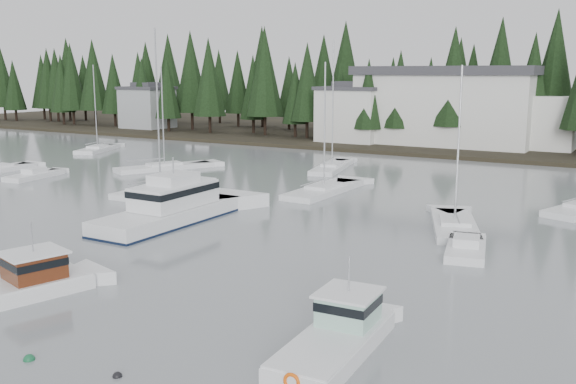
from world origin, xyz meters
name	(u,v)px	position (x,y,z in m)	size (l,w,h in m)	color
far_shore_land	(503,140)	(0.00, 97.00, 0.00)	(240.00, 54.00, 1.00)	black
conifer_treeline	(486,147)	(0.00, 86.00, 0.00)	(200.00, 22.00, 20.00)	black
house_west	(352,113)	(-18.00, 79.00, 4.65)	(9.54, 7.42, 8.75)	silver
house_far_west	(147,106)	(-60.00, 81.00, 4.40)	(8.48, 7.42, 8.25)	#999EA0
harbor_inn	(460,107)	(-2.96, 82.34, 5.78)	(29.50, 11.50, 10.90)	silver
lobster_boat_brown	(9,289)	(-3.98, 10.81, 0.46)	(5.51, 8.61, 4.04)	white
cabin_cruiser_center	(171,211)	(-7.83, 26.85, 0.81)	(3.97, 12.54, 5.38)	white
lobster_boat_teal	(338,339)	(11.98, 13.57, 0.48)	(2.94, 7.31, 3.99)	white
sailboat_2	(165,169)	(-25.20, 45.90, 0.05)	(7.09, 10.90, 11.72)	white
sailboat_4	(454,228)	(10.24, 35.16, 0.06)	(5.79, 9.45, 11.59)	white
sailboat_5	(332,169)	(-9.35, 55.46, 0.08)	(4.94, 11.01, 14.54)	white
sailboat_6	(324,192)	(-3.69, 42.62, 0.05)	(3.08, 10.53, 12.00)	white
sailboat_7	(98,150)	(-44.45, 54.20, 0.06)	(5.76, 9.14, 12.09)	white
sailboat_11	(161,191)	(-16.55, 35.54, 0.08)	(2.73, 10.09, 14.88)	white
runabout_0	(35,177)	(-32.80, 34.85, 0.13)	(3.21, 6.85, 1.42)	white
runabout_1	(466,251)	(12.55, 29.61, 0.13)	(3.37, 5.86, 1.42)	white
mooring_buoy_green	(29,360)	(2.41, 6.95, 0.00)	(0.44, 0.44, 0.44)	#145933
mooring_buoy_dark	(117,377)	(6.24, 7.66, 0.00)	(0.35, 0.35, 0.35)	black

